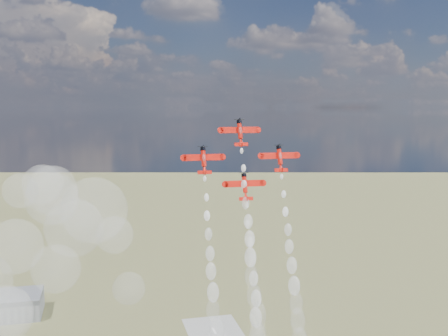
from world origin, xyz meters
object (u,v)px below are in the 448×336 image
plane_lead (240,132)px  plane_right (280,158)px  plane_slot (245,186)px  plane_left (204,160)px

plane_lead → plane_right: size_ratio=1.00×
plane_lead → plane_slot: 17.57m
plane_left → plane_lead: bearing=13.0°
plane_right → plane_slot: bearing=-167.0°
plane_left → plane_slot: bearing=-13.0°
plane_right → plane_slot: (-12.55, -2.89, -8.30)m
plane_lead → plane_left: (-12.55, -2.89, -8.30)m
plane_right → plane_left: bearing=180.0°
plane_lead → plane_right: 15.32m
plane_left → plane_slot: size_ratio=1.00×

